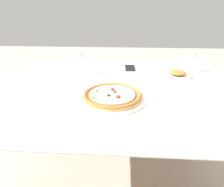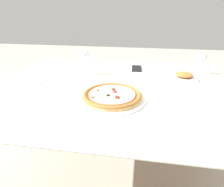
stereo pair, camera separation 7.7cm
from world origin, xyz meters
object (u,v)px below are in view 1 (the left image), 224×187
wine_glass_far_left (192,57)px  pizza_plate (112,96)px  dining_table (116,98)px  side_plate (177,74)px  fork (38,84)px  wine_glass_far_right (77,57)px  cell_phone (130,68)px

wine_glass_far_left → pizza_plate: bearing=-136.9°
pizza_plate → wine_glass_far_left: size_ratio=2.35×
dining_table → side_plate: size_ratio=7.49×
dining_table → wine_glass_far_left: (0.50, 0.31, 0.17)m
wine_glass_far_left → side_plate: 0.19m
fork → wine_glass_far_right: 0.30m
pizza_plate → wine_glass_far_right: 0.45m
dining_table → wine_glass_far_left: size_ratio=10.02×
pizza_plate → wine_glass_far_right: wine_glass_far_right is taller
dining_table → side_plate: side_plate is taller
pizza_plate → fork: bearing=159.6°
fork → wine_glass_far_right: size_ratio=1.05×
fork → side_plate: 0.86m
fork → dining_table: bearing=1.5°
dining_table → cell_phone: 0.36m
wine_glass_far_right → side_plate: size_ratio=0.86×
cell_phone → side_plate: side_plate is taller
dining_table → fork: 0.45m
pizza_plate → cell_phone: bearing=79.0°
cell_phone → side_plate: (0.30, -0.15, 0.01)m
side_plate → cell_phone: bearing=154.1°
cell_phone → dining_table: bearing=-104.5°
wine_glass_far_left → wine_glass_far_right: bearing=-170.9°
pizza_plate → side_plate: bearing=42.4°
dining_table → wine_glass_far_right: wine_glass_far_right is taller
wine_glass_far_right → fork: bearing=-133.7°
pizza_plate → dining_table: bearing=86.0°
pizza_plate → side_plate: 0.54m
wine_glass_far_left → wine_glass_far_right: (-0.76, -0.12, 0.02)m
pizza_plate → fork: (-0.44, 0.16, -0.01)m
pizza_plate → fork: 0.46m
cell_phone → fork: bearing=-147.0°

